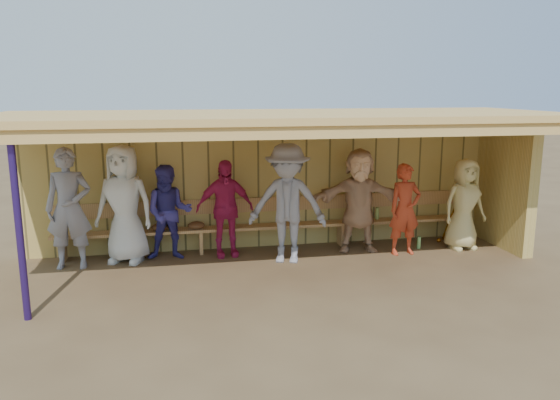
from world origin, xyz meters
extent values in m
plane|color=brown|center=(0.00, 0.00, 0.00)|extent=(90.00, 90.00, 0.00)
imported|color=gray|center=(-3.39, 0.65, 0.98)|extent=(0.74, 0.51, 1.97)
imported|color=silver|center=(-2.54, 0.81, 0.99)|extent=(1.12, 0.91, 1.98)
imported|color=#383189|center=(-1.82, 0.81, 0.81)|extent=(0.84, 0.67, 1.62)
imported|color=#C01E50|center=(-0.88, 0.81, 0.84)|extent=(1.02, 0.50, 1.69)
imported|color=gray|center=(0.11, 0.29, 1.00)|extent=(1.46, 1.12, 2.00)
imported|color=#E2AC7F|center=(1.49, 0.66, 0.92)|extent=(1.78, 0.85, 1.85)
imported|color=#BD3A1E|center=(2.21, 0.32, 0.80)|extent=(0.61, 0.42, 1.60)
imported|color=#D5C077|center=(3.39, 0.41, 0.82)|extent=(0.85, 0.60, 1.65)
cube|color=tan|center=(0.00, 1.35, 1.20)|extent=(8.60, 0.20, 2.40)
cube|color=tan|center=(4.20, 0.45, 1.20)|extent=(0.20, 1.62, 2.40)
cube|color=#DEAE5B|center=(0.00, 0.00, 2.45)|extent=(8.80, 3.20, 0.10)
cube|color=#DEAE5B|center=(0.00, -1.50, 2.32)|extent=(8.80, 0.10, 0.18)
cube|color=#DEAE5B|center=(-3.80, 0.00, 2.31)|extent=(0.08, 3.00, 0.16)
cube|color=#DEAE5B|center=(-2.85, 0.00, 2.31)|extent=(0.08, 3.00, 0.16)
cube|color=#DEAE5B|center=(-1.90, 0.00, 2.31)|extent=(0.08, 3.00, 0.16)
cube|color=#DEAE5B|center=(-0.95, 0.00, 2.31)|extent=(0.08, 3.00, 0.16)
cube|color=#DEAE5B|center=(0.00, 0.00, 2.31)|extent=(0.08, 3.00, 0.16)
cube|color=#DEAE5B|center=(0.95, 0.00, 2.31)|extent=(0.08, 3.00, 0.16)
cube|color=#DEAE5B|center=(1.90, 0.00, 2.31)|extent=(0.08, 3.00, 0.16)
cube|color=#DEAE5B|center=(2.85, 0.00, 2.31)|extent=(0.08, 3.00, 0.16)
cube|color=#DEAE5B|center=(3.80, 0.00, 2.31)|extent=(0.08, 3.00, 0.16)
cylinder|color=navy|center=(-3.60, -1.40, 1.20)|extent=(0.09, 0.09, 2.40)
cube|color=tan|center=(0.00, 1.06, 0.42)|extent=(7.60, 0.32, 0.05)
cube|color=tan|center=(0.00, 1.22, 0.80)|extent=(7.60, 0.04, 0.26)
cube|color=tan|center=(-3.60, 1.06, 0.20)|extent=(0.06, 0.29, 0.40)
cube|color=tan|center=(-1.29, 1.06, 0.20)|extent=(0.06, 0.29, 0.40)
cube|color=tan|center=(1.29, 1.06, 0.20)|extent=(0.06, 0.29, 0.40)
cube|color=tan|center=(3.60, 1.06, 0.20)|extent=(0.06, 0.29, 0.40)
cylinder|color=#C68017|center=(3.38, 0.86, 0.40)|extent=(0.13, 0.41, 0.80)
sphere|color=orange|center=(3.17, 0.86, 0.04)|extent=(0.08, 0.08, 0.08)
ellipsoid|color=#593319|center=(-1.98, 1.01, 0.52)|extent=(0.30, 0.24, 0.14)
ellipsoid|color=#593319|center=(-2.44, 1.01, 0.52)|extent=(0.30, 0.24, 0.14)
ellipsoid|color=#593319|center=(-1.37, 1.01, 0.52)|extent=(0.30, 0.24, 0.14)
cylinder|color=#ACDC6E|center=(2.01, 1.11, 0.56)|extent=(0.07, 0.07, 0.22)
cylinder|color=#F7A336|center=(1.64, 1.11, 0.56)|extent=(0.07, 0.07, 0.22)
cylinder|color=#85C261|center=(2.62, 0.56, 0.11)|extent=(0.07, 0.07, 0.22)
camera|label=1|loc=(-1.70, -8.36, 2.87)|focal=35.00mm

